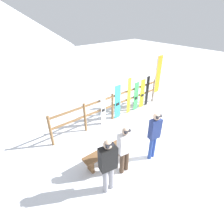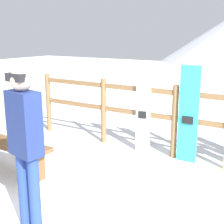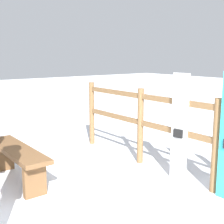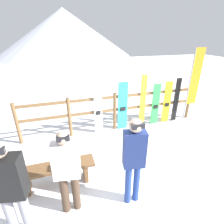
% 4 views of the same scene
% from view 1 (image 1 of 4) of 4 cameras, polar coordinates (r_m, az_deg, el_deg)
% --- Properties ---
extents(ground_plane, '(40.00, 40.00, 0.00)m').
position_cam_1_polar(ground_plane, '(6.87, 11.30, -9.20)').
color(ground_plane, white).
extents(fence, '(5.77, 0.10, 1.23)m').
position_cam_1_polar(fence, '(7.66, 0.15, 2.48)').
color(fence, brown).
rests_on(fence, ground).
extents(bench, '(1.53, 0.36, 0.50)m').
position_cam_1_polar(bench, '(5.69, -2.13, -13.34)').
color(bench, brown).
rests_on(bench, ground).
extents(person_white, '(0.46, 0.30, 1.61)m').
position_cam_1_polar(person_white, '(5.06, 4.26, -11.45)').
color(person_white, '#4C3828').
rests_on(person_white, ground).
extents(person_black, '(0.48, 0.32, 1.71)m').
position_cam_1_polar(person_black, '(4.54, -1.29, -16.37)').
color(person_black, gray).
rests_on(person_black, ground).
extents(person_navy, '(0.40, 0.26, 1.72)m').
position_cam_1_polar(person_navy, '(5.59, 13.68, -6.51)').
color(person_navy, navy).
rests_on(person_navy, ground).
extents(snowboard_white, '(0.25, 0.08, 1.52)m').
position_cam_1_polar(snowboard_white, '(7.31, -2.91, 1.18)').
color(snowboard_white, white).
rests_on(snowboard_white, ground).
extents(snowboard_cyan, '(0.32, 0.07, 1.57)m').
position_cam_1_polar(snowboard_cyan, '(7.74, 1.84, 3.18)').
color(snowboard_cyan, '#2DBFCC').
rests_on(snowboard_cyan, ground).
extents(ski_pair_yellow, '(0.20, 0.02, 1.75)m').
position_cam_1_polar(ski_pair_yellow, '(8.14, 5.55, 5.16)').
color(ski_pair_yellow, yellow).
rests_on(ski_pair_yellow, ground).
extents(snowboard_green, '(0.28, 0.07, 1.42)m').
position_cam_1_polar(snowboard_green, '(8.53, 7.86, 5.00)').
color(snowboard_green, green).
rests_on(snowboard_green, ground).
extents(snowboard_yellow, '(0.26, 0.07, 1.47)m').
position_cam_1_polar(snowboard_yellow, '(8.82, 9.84, 5.88)').
color(snowboard_yellow, yellow).
rests_on(snowboard_yellow, ground).
extents(ski_pair_black, '(0.20, 0.02, 1.55)m').
position_cam_1_polar(ski_pair_black, '(9.07, 11.40, 6.72)').
color(ski_pair_black, black).
rests_on(ski_pair_black, ground).
extents(rental_flag, '(0.40, 0.04, 2.52)m').
position_cam_1_polar(rental_flag, '(8.96, 14.52, 10.95)').
color(rental_flag, '#99999E').
rests_on(rental_flag, ground).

